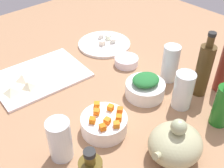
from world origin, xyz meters
TOP-DOWN VIEW (x-y plane):
  - tabletop at (0.00, 0.00)cm, footprint 190.00×190.00cm
  - cutting_board at (14.32, -27.73)cm, footprint 37.95×28.70cm
  - plate_tofu at (-21.94, -29.55)cm, footprint 24.80×24.80cm
  - bowl_greens at (-8.81, 8.34)cm, footprint 14.46×14.46cm
  - bowl_carrots at (13.77, 11.36)cm, footprint 14.84×14.84cm
  - bowl_small_side at (-18.04, -10.61)cm, footprint 10.12×10.12cm
  - teapot at (5.57, 32.63)cm, footprint 17.64×15.02cm
  - bottle_0 at (-16.35, 34.22)cm, footprint 5.87×5.87cm
  - bottle_2 at (-24.89, 20.92)cm, footprint 5.43×5.43cm
  - drinking_glass_0 at (-14.07, 20.79)cm, footprint 6.80×6.80cm
  - drinking_glass_1 at (-23.28, 7.91)cm, footprint 6.43×6.43cm
  - drinking_glass_2 at (29.42, 10.53)cm, footprint 6.77×6.77cm
  - carrot_cube_0 at (17.23, 14.77)cm, footprint 2.28×2.28cm
  - carrot_cube_1 at (14.34, 8.56)cm, footprint 2.52×2.52cm
  - carrot_cube_2 at (17.65, 10.50)cm, footprint 2.54×2.54cm
  - carrot_cube_3 at (10.92, 15.11)cm, footprint 2.54×2.54cm
  - carrot_cube_4 at (9.79, 10.04)cm, footprint 2.30×2.30cm
  - carrot_cube_5 at (14.46, 13.71)cm, footprint 2.25×2.25cm
  - carrot_cube_6 at (12.19, 6.04)cm, footprint 2.55×2.55cm
  - carrot_cube_7 at (13.42, 16.75)cm, footprint 2.51×2.51cm
  - carrot_cube_8 at (8.40, 12.92)cm, footprint 2.52×2.52cm
  - chopped_greens_mound at (-8.81, 8.34)cm, footprint 11.72×10.69cm
  - tofu_cube_0 at (-25.16, -27.05)cm, footprint 3.00×3.00cm
  - tofu_cube_1 at (-25.70, -30.76)cm, footprint 2.43×2.43cm
  - tofu_cube_2 at (-19.90, -28.66)cm, footprint 2.60×2.60cm
  - tofu_cube_3 at (-23.76, -34.03)cm, footprint 3.08×3.08cm
  - dumpling_0 at (20.57, -29.40)cm, footprint 5.91×6.55cm
  - dumpling_1 at (27.64, -24.93)cm, footprint 7.09×7.23cm
  - dumpling_2 at (21.59, -23.39)cm, footprint 5.06×4.94cm

SIDE VIEW (x-z plane):
  - tabletop at x=0.00cm, z-range 0.00..3.00cm
  - cutting_board at x=14.32cm, z-range 3.00..4.00cm
  - plate_tofu at x=-21.94cm, z-range 3.00..4.20cm
  - bowl_small_side at x=-18.04cm, z-range 3.00..6.44cm
  - dumpling_0 at x=20.57cm, z-range 4.00..6.20cm
  - dumpling_1 at x=27.64cm, z-range 4.00..6.60cm
  - tofu_cube_0 at x=-25.16cm, z-range 4.20..6.40cm
  - tofu_cube_1 at x=-25.70cm, z-range 4.20..6.40cm
  - tofu_cube_2 at x=-19.90cm, z-range 4.20..6.40cm
  - tofu_cube_3 at x=-23.76cm, z-range 4.20..6.40cm
  - dumpling_2 at x=21.59cm, z-range 4.00..6.86cm
  - bowl_greens at x=-8.81cm, z-range 3.00..8.45cm
  - bowl_carrots at x=13.77cm, z-range 3.00..8.49cm
  - teapot at x=5.57cm, z-range 1.22..15.64cm
  - carrot_cube_0 at x=17.23cm, z-range 8.49..10.29cm
  - carrot_cube_1 at x=14.34cm, z-range 8.49..10.29cm
  - carrot_cube_2 at x=17.65cm, z-range 8.49..10.29cm
  - carrot_cube_3 at x=10.92cm, z-range 8.49..10.29cm
  - carrot_cube_4 at x=9.79cm, z-range 8.49..10.29cm
  - carrot_cube_5 at x=14.46cm, z-range 8.49..10.29cm
  - carrot_cube_6 at x=12.19cm, z-range 8.49..10.29cm
  - carrot_cube_7 at x=13.42cm, z-range 8.49..10.29cm
  - carrot_cube_8 at x=8.40cm, z-range 8.49..10.29cm
  - drinking_glass_2 at x=29.42cm, z-range 3.00..16.48cm
  - drinking_glass_0 at x=-14.07cm, z-range 3.00..16.71cm
  - chopped_greens_mound at x=-8.81cm, z-range 8.45..11.69cm
  - drinking_glass_1 at x=-23.28cm, z-range 3.00..17.83cm
  - bottle_0 at x=-16.35cm, z-range 1.63..19.90cm
  - bottle_2 at x=-24.89cm, z-range 1.06..26.13cm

